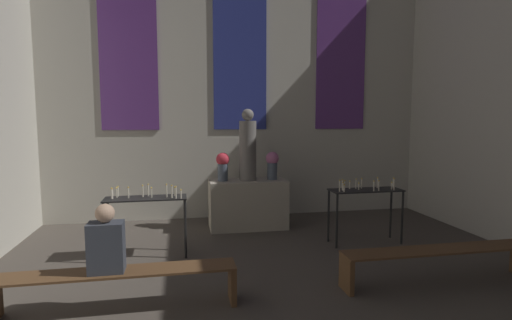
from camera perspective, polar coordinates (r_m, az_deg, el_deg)
The scene contains 10 objects.
wall_back at distance 8.33m, azimuth -2.37°, elevation 11.68°, with size 7.95×0.16×5.68m.
altar at distance 7.49m, azimuth -1.16°, elevation -6.30°, with size 1.43×0.65×0.90m.
statue at distance 7.34m, azimuth -1.18°, elevation 1.79°, with size 0.31×0.31×1.31m.
flower_vase_left at distance 7.31m, azimuth -4.77°, elevation -0.71°, with size 0.24×0.24×0.52m.
flower_vase_right at distance 7.46m, azimuth 2.34°, elevation -0.56°, with size 0.24×0.24×0.52m.
candle_rack_left at distance 6.12m, azimuth -15.42°, elevation -6.42°, with size 1.18×0.41×1.09m.
candle_rack_right at distance 6.78m, azimuth 15.36°, elevation -5.20°, with size 1.18×0.41×1.09m.
pew_back_left at distance 4.66m, azimuth -19.04°, elevation -15.95°, with size 2.49×0.36×0.44m.
pew_back_right at distance 5.57m, azimuth 24.65°, elevation -12.47°, with size 2.49×0.36×0.44m.
person_seated at distance 4.53m, azimuth -20.63°, elevation -10.95°, with size 0.36×0.24×0.73m.
Camera 1 is at (-1.24, 2.43, 2.06)m, focal length 28.00 mm.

